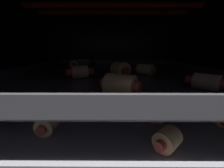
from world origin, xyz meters
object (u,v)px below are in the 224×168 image
(oven_rack_upper, at_px, (112,77))
(pig_in_blanket_upper_4, at_px, (79,72))
(pig_in_blanket_lower_3, at_px, (216,117))
(pig_in_blanket_lower_6, at_px, (68,81))
(pig_in_blanket_lower_5, at_px, (52,90))
(baking_tray_upper, at_px, (112,74))
(pig_in_blanket_upper_7, at_px, (83,62))
(pig_in_blanket_lower_2, at_px, (47,124))
(pig_in_blanket_lower_10, at_px, (116,103))
(pig_in_blanket_lower_1, at_px, (154,86))
(pig_in_blanket_lower_4, at_px, (166,139))
(pig_in_blanket_upper_2, at_px, (74,64))
(pig_in_blanket_lower_0, at_px, (103,81))
(pig_in_blanket_upper_6, at_px, (119,86))
(oven_rack_lower, at_px, (112,105))
(pig_in_blanket_lower_8, at_px, (156,113))
(baking_tray_lower, at_px, (112,102))
(heating_element, at_px, (112,0))
(pig_in_blanket_upper_5, at_px, (119,70))
(pig_in_blanket_lower_7, at_px, (72,99))
(pig_in_blanket_lower_9, at_px, (103,87))
(pig_in_blanket_upper_0, at_px, (144,70))
(pig_in_blanket_upper_3, at_px, (205,82))

(oven_rack_upper, distance_m, pig_in_blanket_upper_4, 0.10)
(pig_in_blanket_lower_3, distance_m, pig_in_blanket_lower_6, 0.46)
(pig_in_blanket_lower_5, bearing_deg, baking_tray_upper, -15.48)
(pig_in_blanket_upper_7, bearing_deg, pig_in_blanket_lower_2, -90.00)
(pig_in_blanket_lower_6, relative_size, pig_in_blanket_upper_4, 0.98)
(pig_in_blanket_lower_10, bearing_deg, pig_in_blanket_lower_3, -17.34)
(pig_in_blanket_lower_2, bearing_deg, pig_in_blanket_lower_6, 101.52)
(pig_in_blanket_lower_1, height_order, pig_in_blanket_upper_7, pig_in_blanket_upper_7)
(pig_in_blanket_upper_4, bearing_deg, pig_in_blanket_lower_10, 2.29)
(pig_in_blanket_lower_4, bearing_deg, pig_in_blanket_upper_2, 126.10)
(pig_in_blanket_lower_0, xyz_separation_m, pig_in_blanket_lower_5, (-0.15, -0.13, -0.00))
(pig_in_blanket_upper_4, xyz_separation_m, pig_in_blanket_upper_6, (0.08, -0.11, 0.00))
(oven_rack_lower, distance_m, pig_in_blanket_lower_8, 0.14)
(pig_in_blanket_lower_1, height_order, pig_in_blanket_lower_4, pig_in_blanket_lower_1)
(baking_tray_lower, bearing_deg, pig_in_blanket_upper_4, -136.51)
(pig_in_blanket_lower_8, bearing_deg, pig_in_blanket_lower_6, 133.87)
(heating_element, xyz_separation_m, pig_in_blanket_upper_5, (0.02, -0.05, -0.15))
(baking_tray_lower, bearing_deg, pig_in_blanket_upper_5, -72.92)
(pig_in_blanket_lower_7, bearing_deg, oven_rack_upper, 17.56)
(pig_in_blanket_lower_1, distance_m, oven_rack_upper, 0.17)
(pig_in_blanket_lower_5, relative_size, pig_in_blanket_lower_9, 1.11)
(pig_in_blanket_lower_4, height_order, pig_in_blanket_lower_7, same)
(pig_in_blanket_lower_0, distance_m, pig_in_blanket_upper_7, 0.10)
(baking_tray_lower, xyz_separation_m, pig_in_blanket_lower_2, (-0.11, -0.14, 0.02))
(pig_in_blanket_lower_0, distance_m, pig_in_blanket_lower_6, 0.13)
(pig_in_blanket_upper_0, bearing_deg, baking_tray_upper, 159.30)
(pig_in_blanket_lower_4, bearing_deg, pig_in_blanket_lower_5, 138.11)
(baking_tray_lower, relative_size, pig_in_blanket_lower_7, 8.66)
(baking_tray_upper, bearing_deg, heating_element, 0.00)
(pig_in_blanket_lower_2, height_order, pig_in_blanket_lower_9, pig_in_blanket_lower_2)
(pig_in_blanket_lower_9, distance_m, baking_tray_upper, 0.11)
(pig_in_blanket_lower_5, relative_size, baking_tray_upper, 0.12)
(pig_in_blanket_lower_1, height_order, baking_tray_upper, baking_tray_upper)
(pig_in_blanket_lower_2, height_order, pig_in_blanket_upper_4, pig_in_blanket_upper_4)
(heating_element, bearing_deg, oven_rack_lower, 90.00)
(oven_rack_lower, bearing_deg, pig_in_blanket_upper_5, -72.92)
(pig_in_blanket_lower_10, bearing_deg, heating_element, 98.88)
(baking_tray_lower, relative_size, pig_in_blanket_lower_9, 8.91)
(pig_in_blanket_lower_2, distance_m, pig_in_blanket_lower_8, 0.20)
(heating_element, distance_m, pig_in_blanket_lower_0, 0.29)
(pig_in_blanket_lower_10, xyz_separation_m, pig_in_blanket_upper_5, (0.01, 0.01, 0.07))
(pig_in_blanket_lower_7, distance_m, pig_in_blanket_upper_0, 0.19)
(pig_in_blanket_lower_6, distance_m, pig_in_blanket_upper_3, 0.45)
(heating_element, relative_size, baking_tray_lower, 0.98)
(pig_in_blanket_upper_5, bearing_deg, pig_in_blanket_lower_6, 130.61)
(pig_in_blanket_lower_0, xyz_separation_m, pig_in_blanket_lower_2, (-0.07, -0.32, 0.00))
(pig_in_blanket_lower_1, xyz_separation_m, baking_tray_upper, (-0.14, -0.09, 0.06))
(baking_tray_lower, distance_m, pig_in_blanket_lower_2, 0.18)
(pig_in_blanket_lower_6, height_order, oven_rack_upper, oven_rack_upper)
(pig_in_blanket_lower_8, bearing_deg, baking_tray_lower, 130.07)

